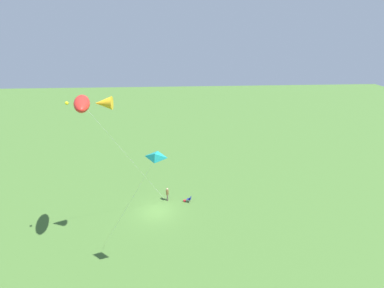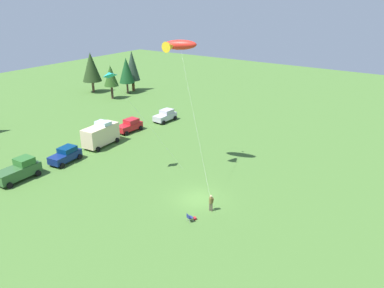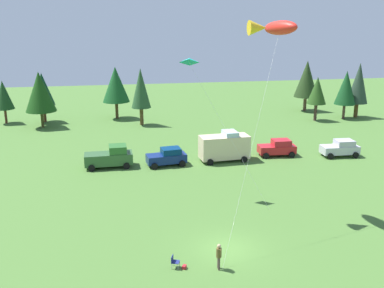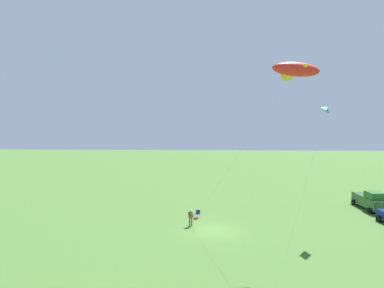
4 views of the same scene
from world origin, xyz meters
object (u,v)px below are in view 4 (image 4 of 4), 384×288
at_px(person_kite_flyer, 191,216).
at_px(kite_large_fish, 294,70).
at_px(folding_chair, 198,213).
at_px(backpack_on_grass, 196,218).
at_px(truck_green_flatbed, 371,200).
at_px(kite_delta_teal, 328,109).

xyz_separation_m(person_kite_flyer, kite_large_fish, (6.04, 8.31, 13.62)).
xyz_separation_m(person_kite_flyer, folding_chair, (-2.76, 0.66, -0.53)).
distance_m(person_kite_flyer, folding_chair, 2.88).
bearing_deg(folding_chair, backpack_on_grass, 1.92).
distance_m(truck_green_flatbed, kite_large_fish, 22.85).
relative_size(truck_green_flatbed, kite_large_fish, 0.33).
bearing_deg(kite_large_fish, truck_green_flatbed, 133.61).
bearing_deg(folding_chair, person_kite_flyer, 8.19).
height_order(backpack_on_grass, kite_delta_teal, kite_delta_teal).
bearing_deg(backpack_on_grass, truck_green_flatbed, 102.03).
height_order(folding_chair, truck_green_flatbed, truck_green_flatbed).
relative_size(kite_large_fish, kite_delta_teal, 1.24).
relative_size(backpack_on_grass, truck_green_flatbed, 0.06).
distance_m(folding_chair, kite_delta_teal, 17.23).
bearing_deg(truck_green_flatbed, kite_large_fish, -47.88).
distance_m(person_kite_flyer, kite_delta_teal, 17.08).
relative_size(folding_chair, kite_delta_teal, 0.07).
bearing_deg(backpack_on_grass, kite_delta_teal, 78.55).
height_order(kite_large_fish, kite_delta_teal, kite_large_fish).
relative_size(person_kite_flyer, kite_large_fish, 0.11).
relative_size(person_kite_flyer, backpack_on_grass, 5.44).
distance_m(backpack_on_grass, truck_green_flatbed, 21.70).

